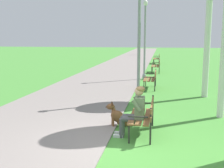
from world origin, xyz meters
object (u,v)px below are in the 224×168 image
object	(u,v)px
park_bench_mid	(151,78)
lamp_post_mid	(145,39)
person_seated_on_near_bench	(135,110)
lamp_post_near	(139,42)
pedestrian_distant	(138,49)
park_bench_far	(157,65)
park_bench_near	(144,114)
dog_brown	(119,117)
park_bench_furthest	(157,58)

from	to	relation	value
park_bench_mid	lamp_post_mid	world-z (taller)	lamp_post_mid
person_seated_on_near_bench	lamp_post_near	world-z (taller)	lamp_post_near
pedestrian_distant	lamp_post_near	bearing A→B (deg)	-85.23
park_bench_far	lamp_post_mid	xyz separation A→B (m)	(-0.62, -3.40, 1.75)
lamp_post_near	lamp_post_mid	distance (m)	5.61
park_bench_far	lamp_post_near	distance (m)	9.18
lamp_post_mid	lamp_post_near	bearing A→B (deg)	-88.62
park_bench_mid	lamp_post_mid	size ratio (longest dim) A/B	0.34
park_bench_near	person_seated_on_near_bench	world-z (taller)	person_seated_on_near_bench
park_bench_mid	lamp_post_mid	xyz separation A→B (m)	(-0.51, 2.74, 1.75)
lamp_post_near	lamp_post_mid	world-z (taller)	lamp_post_mid
park_bench_mid	park_bench_far	bearing A→B (deg)	88.93
park_bench_mid	pedestrian_distant	size ratio (longest dim) A/B	0.91
park_bench_near	lamp_post_mid	distance (m)	9.28
park_bench_far	lamp_post_mid	world-z (taller)	lamp_post_mid
park_bench_far	pedestrian_distant	distance (m)	18.65
person_seated_on_near_bench	dog_brown	world-z (taller)	person_seated_on_near_bench
park_bench_far	park_bench_furthest	distance (m)	6.65
person_seated_on_near_bench	lamp_post_near	bearing A→B (deg)	93.64
park_bench_furthest	park_bench_far	bearing A→B (deg)	-89.19
park_bench_near	dog_brown	bearing A→B (deg)	145.70
lamp_post_near	lamp_post_mid	size ratio (longest dim) A/B	0.98
park_bench_mid	park_bench_near	bearing A→B (deg)	-89.32
park_bench_mid	pedestrian_distant	distance (m)	24.72
dog_brown	park_bench_near	bearing A→B (deg)	-34.30
park_bench_furthest	person_seated_on_near_bench	distance (m)	19.40
park_bench_near	person_seated_on_near_bench	bearing A→B (deg)	-129.25
dog_brown	person_seated_on_near_bench	bearing A→B (deg)	-56.16
park_bench_mid	park_bench_far	distance (m)	6.14
person_seated_on_near_bench	dog_brown	size ratio (longest dim) A/B	1.54
dog_brown	park_bench_mid	bearing A→B (deg)	83.98
park_bench_near	park_bench_mid	size ratio (longest dim) A/B	1.00
park_bench_mid	person_seated_on_near_bench	distance (m)	6.61
park_bench_far	lamp_post_near	bearing A→B (deg)	-93.08
park_bench_near	park_bench_far	size ratio (longest dim) A/B	1.00
lamp_post_mid	pedestrian_distant	size ratio (longest dim) A/B	2.65
park_bench_far	park_bench_furthest	world-z (taller)	same
person_seated_on_near_bench	lamp_post_mid	size ratio (longest dim) A/B	0.29
park_bench_near	pedestrian_distant	size ratio (longest dim) A/B	0.91
park_bench_far	pedestrian_distant	world-z (taller)	pedestrian_distant
park_bench_near	pedestrian_distant	world-z (taller)	pedestrian_distant
park_bench_furthest	lamp_post_near	size ratio (longest dim) A/B	0.35
dog_brown	lamp_post_near	distance (m)	3.60
park_bench_far	lamp_post_mid	size ratio (longest dim) A/B	0.34
lamp_post_near	park_bench_far	bearing A→B (deg)	86.92
park_bench_furthest	person_seated_on_near_bench	xyz separation A→B (m)	(-0.15, -19.40, 0.17)
park_bench_mid	park_bench_far	world-z (taller)	same
dog_brown	pedestrian_distant	xyz separation A→B (m)	(-2.04, 30.46, 0.58)
park_bench_near	park_bench_furthest	xyz separation A→B (m)	(-0.05, 19.14, 0.00)
park_bench_furthest	lamp_post_near	xyz separation A→B (m)	(-0.39, -15.66, 1.71)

